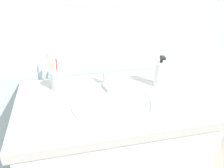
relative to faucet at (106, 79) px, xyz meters
The scene contains 9 objects.
tiled_wall_back 0.37m from the faucet, 92.12° to the left, with size 2.15×0.04×2.40m, color silver.
vanity_counter 0.48m from the faucet, 92.71° to the right, with size 0.95×0.61×0.84m.
sink_basin 0.21m from the faucet, 90.00° to the right, with size 0.42×0.42×0.10m.
faucet is the anchor object (origin of this frame).
toothbrush_cup 0.27m from the faucet, behind, with size 0.07×0.07×0.10m, color white.
toothbrush_red 0.27m from the faucet, behind, with size 0.02×0.03×0.19m.
toothbrush_yellow 0.30m from the faucet, 167.63° to the left, with size 0.04×0.05×0.19m.
toothbrush_white 0.25m from the faucet, behind, with size 0.05×0.03×0.18m.
soap_dispenser 0.30m from the faucet, 13.59° to the right, with size 0.07×0.07×0.18m.
Camera 1 is at (-0.21, -0.99, 1.46)m, focal length 37.12 mm.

